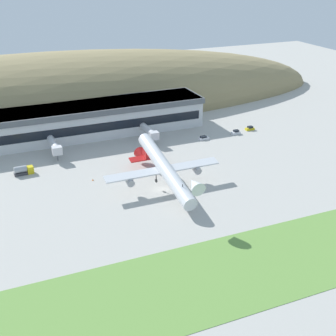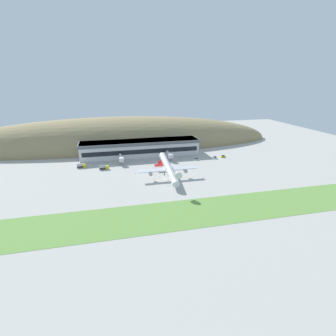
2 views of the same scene
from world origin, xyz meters
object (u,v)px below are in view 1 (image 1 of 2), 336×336
at_px(service_car_2, 204,138).
at_px(jetway_1, 150,132).
at_px(traffic_cone_0, 93,180).
at_px(terminal_building, 88,118).
at_px(cargo_airplane, 164,168).
at_px(jetway_0, 54,146).
at_px(service_car_3, 236,132).
at_px(service_car_0, 149,150).
at_px(service_car_1, 250,128).
at_px(box_truck, 23,170).

bearing_deg(service_car_2, jetway_1, 162.66).
distance_m(service_car_2, traffic_cone_0, 53.11).
distance_m(terminal_building, jetway_1, 26.18).
bearing_deg(cargo_airplane, jetway_1, 75.27).
distance_m(terminal_building, jetway_0, 24.10).
height_order(jetway_0, service_car_3, jetway_0).
bearing_deg(jetway_1, service_car_0, -113.51).
relative_size(terminal_building, jetway_0, 6.57).
bearing_deg(service_car_0, service_car_2, 7.34).
bearing_deg(traffic_cone_0, service_car_3, 16.76).
distance_m(cargo_airplane, service_car_1, 64.21).
bearing_deg(traffic_cone_0, service_car_2, 20.90).
xyz_separation_m(terminal_building, jetway_0, (-16.71, -17.10, -3.02)).
distance_m(cargo_airplane, traffic_cone_0, 24.53).
relative_size(service_car_1, box_truck, 0.59).
relative_size(jetway_0, service_car_2, 3.24).
relative_size(service_car_1, traffic_cone_0, 6.49).
xyz_separation_m(jetway_1, service_car_2, (20.26, -6.33, -3.40)).
height_order(service_car_0, box_truck, box_truck).
relative_size(box_truck, traffic_cone_0, 11.09).
bearing_deg(service_car_3, terminal_building, 157.63).
bearing_deg(jetway_1, cargo_airplane, -104.73).
xyz_separation_m(jetway_1, cargo_airplane, (-10.35, -39.36, 2.78)).
distance_m(service_car_3, box_truck, 84.44).
distance_m(terminal_building, cargo_airplane, 56.91).
height_order(cargo_airplane, service_car_1, cargo_airplane).
bearing_deg(service_car_0, service_car_1, 6.62).
distance_m(jetway_0, service_car_2, 57.27).
bearing_deg(service_car_0, jetway_0, 164.33).
bearing_deg(jetway_1, service_car_3, -9.50).
height_order(service_car_1, service_car_3, service_car_3).
relative_size(terminal_building, cargo_airplane, 2.03).
xyz_separation_m(jetway_0, box_truck, (-12.54, -11.47, -2.55)).
distance_m(box_truck, traffic_cone_0, 23.95).
height_order(jetway_0, box_truck, jetway_0).
height_order(terminal_building, jetway_1, terminal_building).
bearing_deg(service_car_1, cargo_airplane, -146.43).
distance_m(cargo_airplane, service_car_2, 45.45).
height_order(cargo_airplane, service_car_2, cargo_airplane).
bearing_deg(cargo_airplane, traffic_cone_0, 143.47).
relative_size(cargo_airplane, traffic_cone_0, 80.35).
distance_m(jetway_1, box_truck, 50.61).
height_order(terminal_building, service_car_2, terminal_building).
xyz_separation_m(terminal_building, cargo_airplane, (9.55, -56.11, -0.25)).
bearing_deg(terminal_building, jetway_0, -134.32).
bearing_deg(service_car_2, cargo_airplane, -132.82).
relative_size(cargo_airplane, service_car_3, 12.34).
height_order(terminal_building, service_car_0, terminal_building).
xyz_separation_m(jetway_1, box_truck, (-49.14, -11.82, -2.55)).
xyz_separation_m(service_car_0, service_car_3, (39.20, 3.60, 0.10)).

